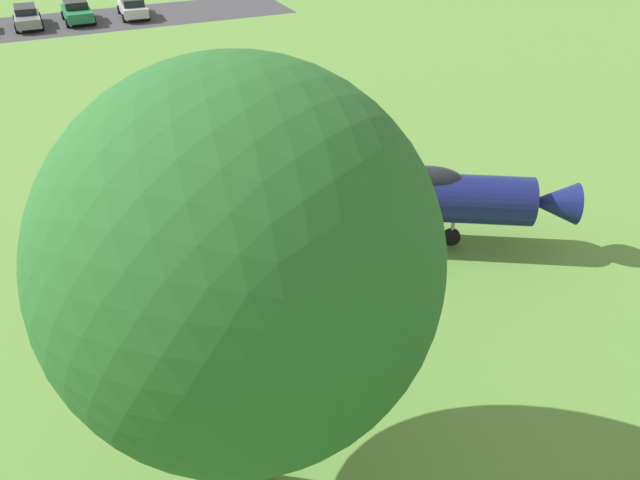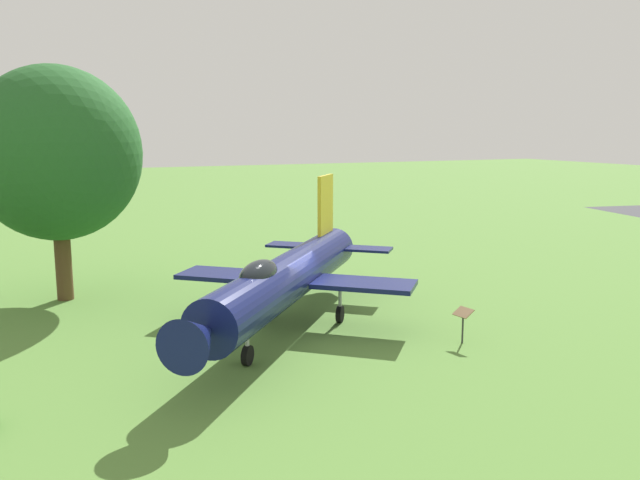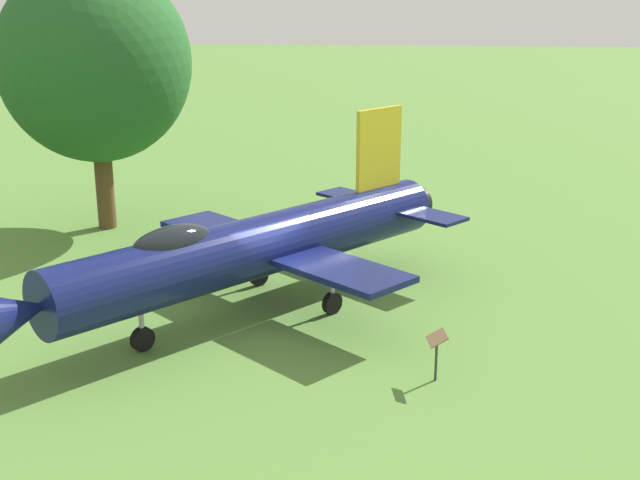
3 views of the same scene
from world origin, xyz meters
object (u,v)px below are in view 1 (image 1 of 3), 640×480
at_px(display_jet, 357,193).
at_px(info_plaque, 350,147).
at_px(parked_car_silver, 133,7).
at_px(parked_car_green, 77,11).
at_px(parked_car_gray, 27,16).
at_px(shade_tree, 242,265).

relative_size(display_jet, info_plaque, 10.64).
bearing_deg(info_plaque, parked_car_silver, -94.18).
distance_m(parked_car_green, parked_car_gray, 3.57).
height_order(display_jet, parked_car_silver, display_jet).
height_order(display_jet, parked_car_green, display_jet).
distance_m(shade_tree, info_plaque, 16.56).
height_order(shade_tree, parked_car_gray, shade_tree).
xyz_separation_m(info_plaque, parked_car_green, (1.78, -31.79, -0.05)).
bearing_deg(shade_tree, parked_car_gray, -97.56).
bearing_deg(info_plaque, parked_car_gray, -80.75).
height_order(parked_car_silver, parked_car_green, parked_car_green).
bearing_deg(parked_car_gray, parked_car_green, 89.71).
xyz_separation_m(info_plaque, parked_car_silver, (-2.25, -30.82, -0.07)).
height_order(shade_tree, info_plaque, shade_tree).
bearing_deg(display_jet, info_plaque, 94.86).
height_order(display_jet, shade_tree, shade_tree).
distance_m(parked_car_silver, parked_car_gray, 7.72).
xyz_separation_m(display_jet, parked_car_green, (-1.65, -36.54, -1.05)).
height_order(shade_tree, parked_car_green, shade_tree).
xyz_separation_m(display_jet, parked_car_gray, (1.86, -37.23, -1.09)).
bearing_deg(parked_car_green, shade_tree, -2.45).
xyz_separation_m(shade_tree, parked_car_gray, (-5.81, -43.72, -5.07)).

